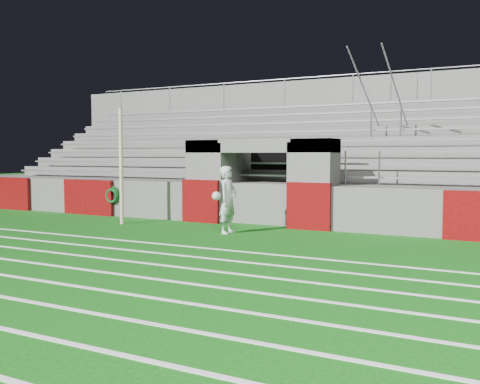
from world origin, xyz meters
The scene contains 6 objects.
ground centered at (0.00, 0.00, 0.00)m, with size 90.00×90.00×0.00m, color #0D500E.
field_post centered at (-3.78, 1.52, 1.78)m, with size 0.12×0.12×3.55m, color beige.
field_markings centered at (0.00, -5.00, 0.01)m, with size 28.00×8.09×0.01m.
stadium_structure centered at (0.00, 7.97, 1.49)m, with size 26.00×8.48×5.42m.
goalkeeper_with_ball centered at (0.09, 1.28, 0.92)m, with size 0.53×0.75×1.83m.
hose_coil centered at (-5.39, 2.93, 0.74)m, with size 0.60×0.16×0.60m.
Camera 1 is at (7.07, -11.34, 2.14)m, focal length 40.00 mm.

